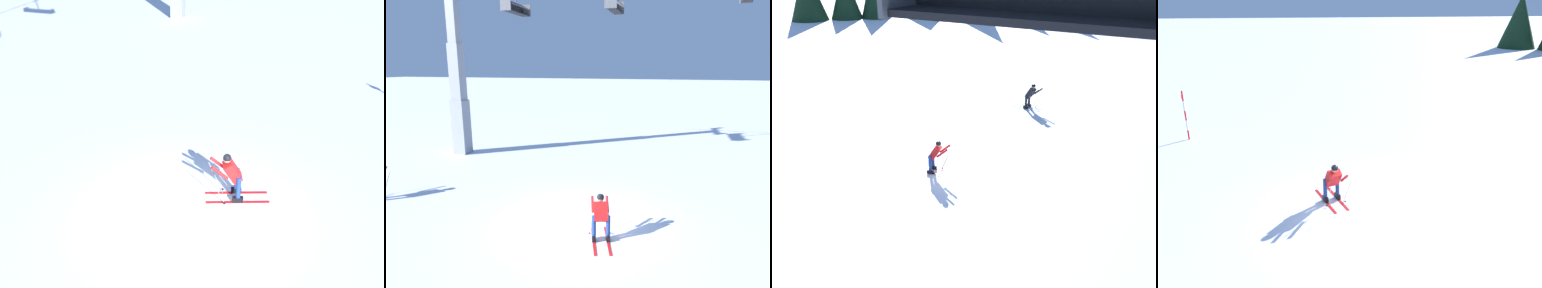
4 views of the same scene
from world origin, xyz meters
TOP-DOWN VIEW (x-y plane):
  - ground_plane at (0.00, 0.00)m, footprint 260.00×260.00m
  - skier_carving_main at (0.84, -0.90)m, footprint 1.07×1.80m

SIDE VIEW (x-z plane):
  - ground_plane at x=0.00m, z-range 0.00..0.00m
  - skier_carving_main at x=0.84m, z-range 0.03..1.53m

